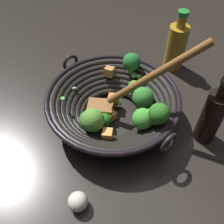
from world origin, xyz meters
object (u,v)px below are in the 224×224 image
at_px(cooking_oil_bottle, 176,46).
at_px(garlic_bulb, 78,202).
at_px(soy_sauce_bottle, 212,116).
at_px(wok, 114,104).

xyz_separation_m(cooking_oil_bottle, garlic_bulb, (-0.29, 0.48, -0.06)).
relative_size(cooking_oil_bottle, garlic_bulb, 4.55).
xyz_separation_m(soy_sauce_bottle, garlic_bulb, (-0.01, 0.37, -0.06)).
bearing_deg(wok, cooking_oil_bottle, -69.15).
bearing_deg(soy_sauce_bottle, wok, 46.78).
bearing_deg(garlic_bulb, wok, -46.22).
distance_m(wok, soy_sauce_bottle, 0.25).
relative_size(soy_sauce_bottle, garlic_bulb, 4.68).
bearing_deg(soy_sauce_bottle, cooking_oil_bottle, -21.08).
bearing_deg(garlic_bulb, cooking_oil_bottle, -58.60).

